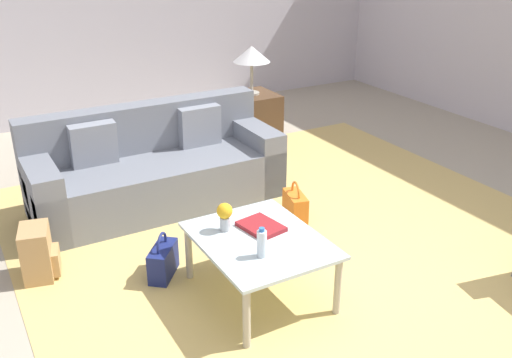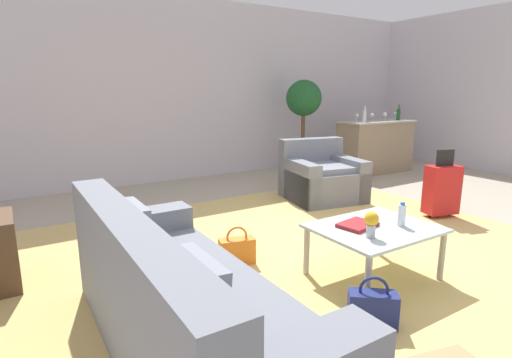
% 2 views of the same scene
% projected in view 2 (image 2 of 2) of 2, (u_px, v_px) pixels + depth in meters
% --- Properties ---
extents(ground_plane, '(12.00, 12.00, 0.00)m').
position_uv_depth(ground_plane, '(361.00, 248.00, 4.01)').
color(ground_plane, '#A89E89').
extents(wall_back, '(10.24, 0.12, 3.10)m').
position_uv_depth(wall_back, '(193.00, 91.00, 7.03)').
color(wall_back, silver).
rests_on(wall_back, ground).
extents(area_rug, '(5.20, 4.40, 0.01)m').
position_uv_depth(area_rug, '(301.00, 254.00, 3.86)').
color(area_rug, tan).
rests_on(area_rug, ground).
extents(couch, '(0.85, 2.25, 0.89)m').
position_uv_depth(couch, '(173.00, 309.00, 2.31)').
color(couch, slate).
rests_on(couch, ground).
extents(armchair, '(1.14, 1.11, 0.85)m').
position_uv_depth(armchair, '(320.00, 179.00, 5.80)').
color(armchair, slate).
rests_on(armchair, ground).
extents(coffee_table, '(0.97, 0.78, 0.45)m').
position_uv_depth(coffee_table, '(374.00, 233.00, 3.30)').
color(coffee_table, silver).
rests_on(coffee_table, ground).
extents(water_bottle, '(0.06, 0.06, 0.20)m').
position_uv_depth(water_bottle, '(402.00, 215.00, 3.29)').
color(water_bottle, silver).
rests_on(water_bottle, coffee_table).
extents(coffee_table_book, '(0.34, 0.28, 0.03)m').
position_uv_depth(coffee_table_book, '(357.00, 225.00, 3.29)').
color(coffee_table_book, maroon).
rests_on(coffee_table_book, coffee_table).
extents(flower_vase, '(0.11, 0.11, 0.21)m').
position_uv_depth(flower_vase, '(371.00, 222.00, 3.03)').
color(flower_vase, '#B2B7BC').
rests_on(flower_vase, coffee_table).
extents(bar_console, '(1.56, 0.62, 0.99)m').
position_uv_depth(bar_console, '(375.00, 146.00, 7.66)').
color(bar_console, '#937F60').
rests_on(bar_console, ground).
extents(wine_glass_leftmost, '(0.08, 0.08, 0.15)m').
position_uv_depth(wine_glass_leftmost, '(357.00, 116.00, 7.26)').
color(wine_glass_leftmost, silver).
rests_on(wine_glass_leftmost, bar_console).
extents(wine_glass_left_of_centre, '(0.08, 0.08, 0.15)m').
position_uv_depth(wine_glass_left_of_centre, '(372.00, 116.00, 7.41)').
color(wine_glass_left_of_centre, silver).
rests_on(wine_glass_left_of_centre, bar_console).
extents(wine_glass_right_of_centre, '(0.08, 0.08, 0.15)m').
position_uv_depth(wine_glass_right_of_centre, '(385.00, 115.00, 7.60)').
color(wine_glass_right_of_centre, silver).
rests_on(wine_glass_right_of_centre, bar_console).
extents(wine_glass_rightmost, '(0.08, 0.08, 0.15)m').
position_uv_depth(wine_glass_rightmost, '(395.00, 114.00, 7.83)').
color(wine_glass_rightmost, silver).
rests_on(wine_glass_rightmost, bar_console).
extents(wine_bottle_clear, '(0.07, 0.07, 0.30)m').
position_uv_depth(wine_bottle_clear, '(365.00, 116.00, 7.20)').
color(wine_bottle_clear, silver).
rests_on(wine_bottle_clear, bar_console).
extents(wine_bottle_green, '(0.07, 0.07, 0.30)m').
position_uv_depth(wine_bottle_green, '(398.00, 114.00, 7.68)').
color(wine_bottle_green, '#194C23').
rests_on(wine_bottle_green, bar_console).
extents(suitcase_red, '(0.45, 0.33, 0.85)m').
position_uv_depth(suitcase_red, '(442.00, 189.00, 4.93)').
color(suitcase_red, red).
rests_on(suitcase_red, ground).
extents(handbag_orange, '(0.34, 0.22, 0.36)m').
position_uv_depth(handbag_orange, '(237.00, 250.00, 3.62)').
color(handbag_orange, orange).
rests_on(handbag_orange, ground).
extents(handbag_navy, '(0.34, 0.31, 0.36)m').
position_uv_depth(handbag_navy, '(373.00, 308.00, 2.66)').
color(handbag_navy, navy).
rests_on(handbag_navy, ground).
extents(potted_ficus, '(0.65, 0.65, 1.74)m').
position_uv_depth(potted_ficus, '(303.00, 111.00, 7.34)').
color(potted_ficus, '#BCB299').
rests_on(potted_ficus, ground).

